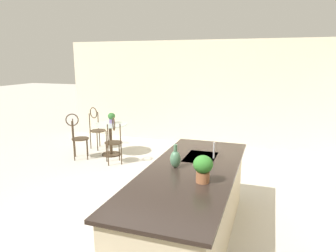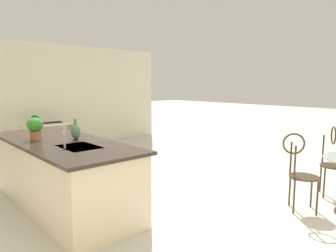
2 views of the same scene
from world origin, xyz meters
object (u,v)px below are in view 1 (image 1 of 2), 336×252
object	(u,v)px
bistro_table	(111,136)
potted_plant_counter_near	(203,167)
chair_by_island	(77,134)
chair_toward_desk	(114,138)
chair_near_window	(96,126)
potted_plant_on_table	(111,117)
vase_on_counter	(175,159)

from	to	relation	value
bistro_table	potted_plant_counter_near	world-z (taller)	potted_plant_counter_near
chair_by_island	chair_toward_desk	distance (m)	0.96
chair_near_window	chair_by_island	distance (m)	0.88
chair_near_window	chair_toward_desk	bearing A→B (deg)	46.79
chair_by_island	potted_plant_on_table	size ratio (longest dim) A/B	4.25
chair_near_window	chair_by_island	bearing A→B (deg)	3.34
bistro_table	potted_plant_on_table	distance (m)	0.46
potted_plant_counter_near	vase_on_counter	bearing A→B (deg)	-129.85
chair_by_island	vase_on_counter	bearing A→B (deg)	53.17
chair_near_window	potted_plant_counter_near	size ratio (longest dim) A/B	3.47
chair_by_island	chair_toward_desk	xyz separation A→B (m)	(0.07, 0.96, 0.00)
bistro_table	chair_toward_desk	bearing A→B (deg)	35.14
potted_plant_on_table	chair_toward_desk	bearing A→B (deg)	31.52
bistro_table	potted_plant_counter_near	bearing A→B (deg)	42.89
chair_by_island	vase_on_counter	world-z (taller)	vase_on_counter
chair_by_island	potted_plant_counter_near	distance (m)	4.36
chair_near_window	vase_on_counter	xyz separation A→B (m)	(3.14, 3.08, 0.46)
bistro_table	chair_by_island	size ratio (longest dim) A/B	0.77
chair_near_window	vase_on_counter	world-z (taller)	vase_on_counter
chair_toward_desk	vase_on_counter	size ratio (longest dim) A/B	3.62
bistro_table	vase_on_counter	bearing A→B (deg)	41.82
potted_plant_counter_near	potted_plant_on_table	bearing A→B (deg)	-138.00
bistro_table	chair_toward_desk	distance (m)	0.69
chair_by_island	potted_plant_counter_near	xyz separation A→B (m)	(2.62, 3.44, 0.52)
bistro_table	chair_by_island	xyz separation A→B (m)	(0.48, -0.57, 0.13)
chair_toward_desk	vase_on_counter	xyz separation A→B (m)	(2.19, 2.07, 0.46)
bistro_table	chair_near_window	xyz separation A→B (m)	(-0.39, -0.62, 0.13)
potted_plant_counter_near	chair_toward_desk	bearing A→B (deg)	-135.64
chair_near_window	chair_toward_desk	distance (m)	1.38
bistro_table	chair_near_window	size ratio (longest dim) A/B	0.77
chair_near_window	chair_toward_desk	world-z (taller)	same
potted_plant_on_table	vase_on_counter	xyz separation A→B (m)	(2.88, 2.49, 0.15)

